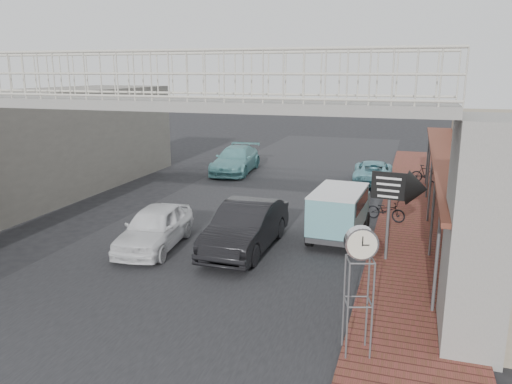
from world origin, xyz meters
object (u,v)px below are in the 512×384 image
Objects in this scene: dark_sedan at (246,227)px; angkot_curb at (373,172)px; angkot_far at (236,160)px; angkot_van at (340,207)px; street_clock at (361,249)px; motorcycle_near at (386,210)px; motorcycle_far at (426,174)px; white_hatchback at (155,227)px; arrow_sign at (414,189)px.

angkot_curb is at bearing 75.53° from dark_sedan.
angkot_far is 12.71m from angkot_van.
motorcycle_near is at bearing 73.20° from street_clock.
street_clock is (1.10, -17.26, 1.79)m from angkot_curb.
dark_sedan is at bearing 156.67° from motorcycle_far.
white_hatchback is at bearing -150.55° from angkot_van.
arrow_sign is at bearing -36.18° from angkot_van.
motorcycle_far is (1.61, 7.79, 0.05)m from motorcycle_near.
white_hatchback is 1.50× the size of street_clock.
arrow_sign is (2.08, -11.66, 1.83)m from angkot_curb.
angkot_van is (7.65, -10.14, 0.41)m from angkot_far.
arrow_sign is (0.98, -4.42, 1.93)m from motorcycle_near.
white_hatchback is 8.56m from arrow_sign.
arrow_sign reaches higher than motorcycle_near.
angkot_far is 1.36× the size of angkot_van.
dark_sedan is 3.14× the size of motorcycle_far.
dark_sedan is at bearing -171.00° from arrow_sign.
street_clock reaches higher than dark_sedan.
dark_sedan is 1.10× the size of angkot_curb.
angkot_curb reaches higher than motorcycle_near.
white_hatchback is at bearing -86.57° from angkot_far.
motorcycle_near is at bearing 170.66° from motorcycle_far.
street_clock is at bearing 89.34° from angkot_curb.
dark_sedan is at bearing 154.65° from motorcycle_near.
arrow_sign is at bearing -149.45° from motorcycle_near.
street_clock is (9.15, -17.77, 1.66)m from angkot_far.
angkot_curb is 2.85× the size of motorcycle_far.
arrow_sign is at bearing -0.67° from white_hatchback.
angkot_far is at bearing 92.51° from motorcycle_far.
white_hatchback is 2.69× the size of motorcycle_far.
dark_sedan is 1.75× the size of street_clock.
street_clock reaches higher than angkot_far.
dark_sedan is 0.94× the size of angkot_far.
street_clock is (1.50, -7.63, 1.25)m from angkot_van.
arrow_sign is (2.48, -2.02, 1.28)m from angkot_van.
angkot_curb is (3.22, 11.81, -0.19)m from dark_sedan.
angkot_van is at bearing 84.35° from street_clock.
dark_sedan is at bearing 111.56° from street_clock.
motorcycle_near is 7.95m from motorcycle_far.
street_clock reaches higher than motorcycle_far.
dark_sedan is 6.29m from motorcycle_near.
arrow_sign is at bearing -54.65° from angkot_far.
angkot_curb reaches higher than motorcycle_far.
white_hatchback reaches higher than motorcycle_far.
motorcycle_far is 12.37m from arrow_sign.
dark_sedan is at bearing -139.38° from angkot_van.
dark_sedan reaches higher than motorcycle_near.
angkot_van is (5.85, 2.91, 0.45)m from white_hatchback.
white_hatchback is at bearing -166.52° from arrow_sign.
angkot_far is 10.76m from motorcycle_far.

